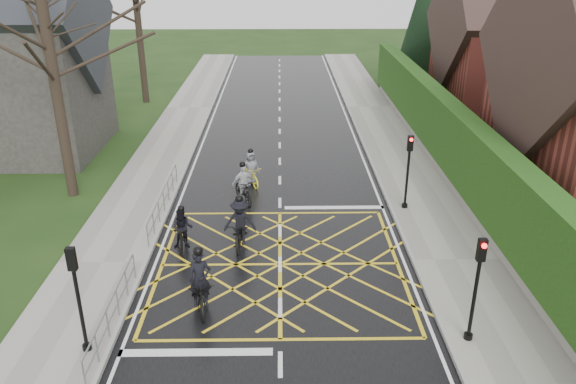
{
  "coord_description": "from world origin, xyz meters",
  "views": [
    {
      "loc": [
        0.03,
        -16.49,
        9.9
      ],
      "look_at": [
        0.32,
        3.18,
        1.3
      ],
      "focal_mm": 35.0,
      "sensor_mm": 36.0,
      "label": 1
    }
  ],
  "objects_px": {
    "cyclist_mid": "(240,228)",
    "cyclist_back": "(183,232)",
    "cyclist_front": "(243,188)",
    "cyclist_lead": "(251,172)",
    "cyclist_rear": "(200,288)"
  },
  "relations": [
    {
      "from": "cyclist_rear",
      "to": "cyclist_front",
      "type": "relative_size",
      "value": 1.17
    },
    {
      "from": "cyclist_rear",
      "to": "cyclist_lead",
      "type": "xyz_separation_m",
      "value": [
        1.06,
        9.46,
        -0.07
      ]
    },
    {
      "from": "cyclist_back",
      "to": "cyclist_lead",
      "type": "relative_size",
      "value": 0.91
    },
    {
      "from": "cyclist_back",
      "to": "cyclist_mid",
      "type": "xyz_separation_m",
      "value": [
        2.02,
        0.17,
        0.09
      ]
    },
    {
      "from": "cyclist_mid",
      "to": "cyclist_front",
      "type": "xyz_separation_m",
      "value": [
        -0.11,
        3.72,
        -0.04
      ]
    },
    {
      "from": "cyclist_mid",
      "to": "cyclist_back",
      "type": "bearing_deg",
      "value": -172.82
    },
    {
      "from": "cyclist_rear",
      "to": "cyclist_back",
      "type": "bearing_deg",
      "value": 94.4
    },
    {
      "from": "cyclist_back",
      "to": "cyclist_lead",
      "type": "height_order",
      "value": "cyclist_lead"
    },
    {
      "from": "cyclist_mid",
      "to": "cyclist_lead",
      "type": "height_order",
      "value": "cyclist_mid"
    },
    {
      "from": "cyclist_back",
      "to": "cyclist_lead",
      "type": "xyz_separation_m",
      "value": [
        2.15,
        5.85,
        -0.04
      ]
    },
    {
      "from": "cyclist_rear",
      "to": "cyclist_back",
      "type": "relative_size",
      "value": 1.31
    },
    {
      "from": "cyclist_back",
      "to": "cyclist_front",
      "type": "bearing_deg",
      "value": 61.99
    },
    {
      "from": "cyclist_rear",
      "to": "cyclist_back",
      "type": "height_order",
      "value": "cyclist_rear"
    },
    {
      "from": "cyclist_rear",
      "to": "cyclist_front",
      "type": "height_order",
      "value": "cyclist_rear"
    },
    {
      "from": "cyclist_mid",
      "to": "cyclist_rear",
      "type": "bearing_deg",
      "value": -101.64
    }
  ]
}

